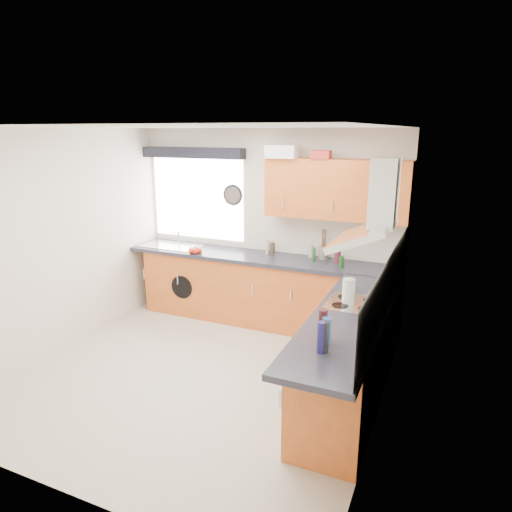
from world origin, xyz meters
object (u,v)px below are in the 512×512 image
at_px(oven, 353,352).
at_px(upper_cabinets, 337,189).
at_px(washing_machine, 194,281).
at_px(extractor_hood, 373,214).

height_order(oven, upper_cabinets, upper_cabinets).
bearing_deg(oven, washing_machine, 153.99).
relative_size(extractor_hood, upper_cabinets, 0.46).
bearing_deg(extractor_hood, upper_cabinets, 116.13).
bearing_deg(washing_machine, upper_cabinets, 2.50).
distance_m(extractor_hood, washing_machine, 3.17).
bearing_deg(washing_machine, extractor_hood, -25.72).
distance_m(extractor_hood, upper_cabinets, 1.48).
bearing_deg(extractor_hood, washing_machine, 154.86).
distance_m(oven, upper_cabinets, 1.99).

